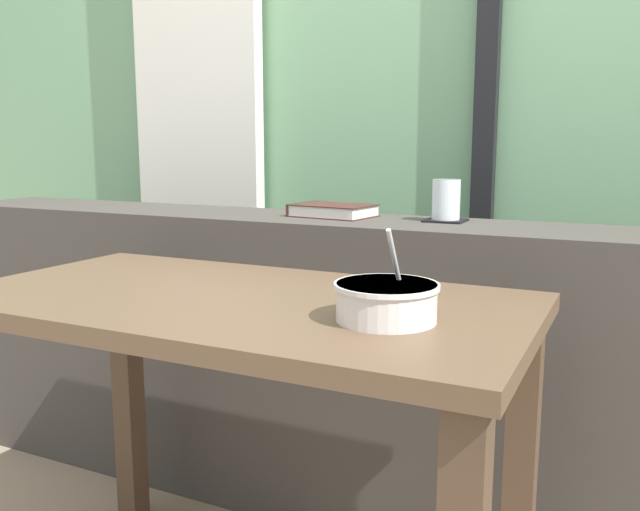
{
  "coord_description": "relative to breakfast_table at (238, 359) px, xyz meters",
  "views": [
    {
      "loc": [
        0.67,
        -1.07,
        1.03
      ],
      "look_at": [
        -0.02,
        0.35,
        0.76
      ],
      "focal_mm": 37.48,
      "sensor_mm": 36.0,
      "label": 1
    }
  ],
  "objects": [
    {
      "name": "soup_bowl",
      "position": [
        0.33,
        -0.05,
        0.16
      ],
      "size": [
        0.17,
        0.17,
        0.16
      ],
      "color": "silver",
      "rests_on": "breakfast_table"
    },
    {
      "name": "juice_glass",
      "position": [
        0.24,
        0.62,
        0.27
      ],
      "size": [
        0.07,
        0.07,
        0.1
      ],
      "color": "white",
      "rests_on": "coaster_square"
    },
    {
      "name": "window_divider_post",
      "position": [
        0.21,
        1.16,
        0.69
      ],
      "size": [
        0.07,
        0.05,
        2.6
      ],
      "primitive_type": "cube",
      "color": "black",
      "rests_on": "ground"
    },
    {
      "name": "dark_console_ledge",
      "position": [
        0.03,
        0.56,
        -0.19
      ],
      "size": [
        2.8,
        0.33,
        0.83
      ],
      "primitive_type": "cube",
      "color": "#423D38",
      "rests_on": "ground"
    },
    {
      "name": "coaster_square",
      "position": [
        0.24,
        0.62,
        0.22
      ],
      "size": [
        0.1,
        0.1,
        0.0
      ],
      "primitive_type": "cube",
      "color": "black",
      "rests_on": "dark_console_ledge"
    },
    {
      "name": "closed_book",
      "position": [
        -0.07,
        0.6,
        0.24
      ],
      "size": [
        0.23,
        0.17,
        0.03
      ],
      "color": "#47231E",
      "rests_on": "dark_console_ledge"
    },
    {
      "name": "outdoor_backdrop",
      "position": [
        0.03,
        1.23,
        0.79
      ],
      "size": [
        4.8,
        0.08,
        2.8
      ],
      "primitive_type": "cube",
      "color": "#7AAD7F",
      "rests_on": "ground"
    },
    {
      "name": "breakfast_table",
      "position": [
        0.0,
        0.0,
        0.0
      ],
      "size": [
        1.12,
        0.59,
        0.74
      ],
      "color": "brown",
      "rests_on": "ground"
    },
    {
      "name": "curtain_left_panel",
      "position": [
        -0.9,
        1.13,
        0.64
      ],
      "size": [
        0.56,
        0.06,
        2.5
      ],
      "primitive_type": "cube",
      "color": "silver",
      "rests_on": "ground"
    }
  ]
}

